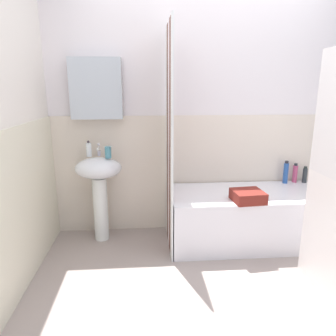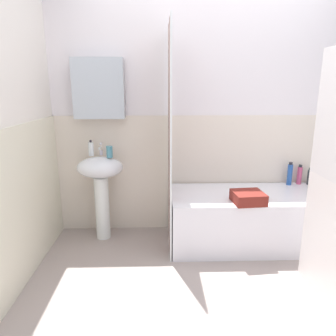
{
  "view_description": "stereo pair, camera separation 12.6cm",
  "coord_description": "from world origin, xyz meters",
  "px_view_note": "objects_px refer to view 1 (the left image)",
  "views": [
    {
      "loc": [
        -0.63,
        -1.87,
        1.46
      ],
      "look_at": [
        -0.43,
        0.8,
        0.78
      ],
      "focal_mm": 33.31,
      "sensor_mm": 36.0,
      "label": 1
    },
    {
      "loc": [
        -0.51,
        -1.87,
        1.46
      ],
      "look_at": [
        -0.43,
        0.8,
        0.78
      ],
      "focal_mm": 33.31,
      "sensor_mm": 36.0,
      "label": 2
    }
  ],
  "objects_px": {
    "lotion_bottle": "(305,175)",
    "shampoo_bottle": "(295,173)",
    "towel_folded": "(248,196)",
    "sink": "(99,180)",
    "toothbrush_cup": "(108,152)",
    "soap_dispenser": "(89,149)",
    "body_wash_bottle": "(286,173)",
    "bathtub": "(249,217)"
  },
  "relations": [
    {
      "from": "lotion_bottle",
      "to": "shampoo_bottle",
      "type": "relative_size",
      "value": 0.86
    },
    {
      "from": "lotion_bottle",
      "to": "towel_folded",
      "type": "xyz_separation_m",
      "value": [
        -0.78,
        -0.5,
        -0.03
      ]
    },
    {
      "from": "sink",
      "to": "lotion_bottle",
      "type": "relative_size",
      "value": 4.74
    },
    {
      "from": "toothbrush_cup",
      "to": "towel_folded",
      "type": "relative_size",
      "value": 0.42
    },
    {
      "from": "soap_dispenser",
      "to": "shampoo_bottle",
      "type": "bearing_deg",
      "value": 1.71
    },
    {
      "from": "sink",
      "to": "body_wash_bottle",
      "type": "relative_size",
      "value": 3.49
    },
    {
      "from": "soap_dispenser",
      "to": "lotion_bottle",
      "type": "bearing_deg",
      "value": 1.07
    },
    {
      "from": "body_wash_bottle",
      "to": "towel_folded",
      "type": "xyz_separation_m",
      "value": [
        -0.56,
        -0.5,
        -0.07
      ]
    },
    {
      "from": "sink",
      "to": "soap_dispenser",
      "type": "relative_size",
      "value": 5.39
    },
    {
      "from": "sink",
      "to": "towel_folded",
      "type": "height_order",
      "value": "sink"
    },
    {
      "from": "sink",
      "to": "body_wash_bottle",
      "type": "xyz_separation_m",
      "value": [
        1.9,
        0.11,
        0.01
      ]
    },
    {
      "from": "toothbrush_cup",
      "to": "body_wash_bottle",
      "type": "bearing_deg",
      "value": 4.1
    },
    {
      "from": "toothbrush_cup",
      "to": "lotion_bottle",
      "type": "relative_size",
      "value": 0.63
    },
    {
      "from": "sink",
      "to": "lotion_bottle",
      "type": "distance_m",
      "value": 2.11
    },
    {
      "from": "lotion_bottle",
      "to": "body_wash_bottle",
      "type": "distance_m",
      "value": 0.21
    },
    {
      "from": "sink",
      "to": "towel_folded",
      "type": "bearing_deg",
      "value": -16.25
    },
    {
      "from": "bathtub",
      "to": "towel_folded",
      "type": "relative_size",
      "value": 5.91
    },
    {
      "from": "soap_dispenser",
      "to": "towel_folded",
      "type": "xyz_separation_m",
      "value": [
        1.42,
        -0.46,
        -0.35
      ]
    },
    {
      "from": "bathtub",
      "to": "shampoo_bottle",
      "type": "relative_size",
      "value": 7.53
    },
    {
      "from": "sink",
      "to": "towel_folded",
      "type": "relative_size",
      "value": 3.2
    },
    {
      "from": "soap_dispenser",
      "to": "shampoo_bottle",
      "type": "relative_size",
      "value": 0.76
    },
    {
      "from": "soap_dispenser",
      "to": "sink",
      "type": "bearing_deg",
      "value": -39.38
    },
    {
      "from": "lotion_bottle",
      "to": "shampoo_bottle",
      "type": "bearing_deg",
      "value": 167.36
    },
    {
      "from": "shampoo_bottle",
      "to": "body_wash_bottle",
      "type": "bearing_deg",
      "value": -166.99
    },
    {
      "from": "body_wash_bottle",
      "to": "soap_dispenser",
      "type": "bearing_deg",
      "value": -178.95
    },
    {
      "from": "toothbrush_cup",
      "to": "shampoo_bottle",
      "type": "distance_m",
      "value": 1.94
    },
    {
      "from": "shampoo_bottle",
      "to": "soap_dispenser",
      "type": "bearing_deg",
      "value": -178.29
    },
    {
      "from": "toothbrush_cup",
      "to": "shampoo_bottle",
      "type": "bearing_deg",
      "value": 4.64
    },
    {
      "from": "shampoo_bottle",
      "to": "towel_folded",
      "type": "bearing_deg",
      "value": -142.22
    },
    {
      "from": "body_wash_bottle",
      "to": "sink",
      "type": "bearing_deg",
      "value": -176.63
    },
    {
      "from": "toothbrush_cup",
      "to": "lotion_bottle",
      "type": "xyz_separation_m",
      "value": [
        2.01,
        0.13,
        -0.3
      ]
    },
    {
      "from": "soap_dispenser",
      "to": "body_wash_bottle",
      "type": "relative_size",
      "value": 0.65
    },
    {
      "from": "bathtub",
      "to": "lotion_bottle",
      "type": "height_order",
      "value": "lotion_bottle"
    },
    {
      "from": "bathtub",
      "to": "lotion_bottle",
      "type": "relative_size",
      "value": 8.76
    },
    {
      "from": "toothbrush_cup",
      "to": "lotion_bottle",
      "type": "distance_m",
      "value": 2.03
    },
    {
      "from": "body_wash_bottle",
      "to": "lotion_bottle",
      "type": "bearing_deg",
      "value": 1.29
    },
    {
      "from": "lotion_bottle",
      "to": "bathtub",
      "type": "bearing_deg",
      "value": -158.01
    },
    {
      "from": "toothbrush_cup",
      "to": "shampoo_bottle",
      "type": "height_order",
      "value": "toothbrush_cup"
    },
    {
      "from": "toothbrush_cup",
      "to": "lotion_bottle",
      "type": "height_order",
      "value": "toothbrush_cup"
    },
    {
      "from": "bathtub",
      "to": "soap_dispenser",
      "type": "bearing_deg",
      "value": 171.56
    },
    {
      "from": "bathtub",
      "to": "shampoo_bottle",
      "type": "distance_m",
      "value": 0.73
    },
    {
      "from": "bathtub",
      "to": "shampoo_bottle",
      "type": "height_order",
      "value": "shampoo_bottle"
    }
  ]
}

